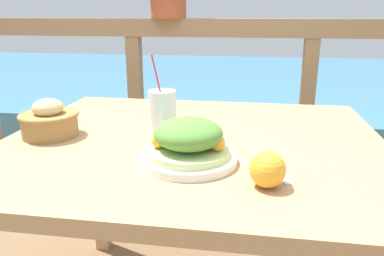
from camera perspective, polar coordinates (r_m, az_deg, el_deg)
patio_table at (r=1.16m, az=0.20°, el=-5.61°), size 1.13×0.98×0.73m
railing_fence at (r=1.98m, az=4.11°, el=7.47°), size 2.80×0.08×1.07m
sea_backdrop at (r=4.54m, az=6.68°, el=5.62°), size 12.00×4.00×0.38m
salad_plate at (r=0.93m, az=-0.55°, el=-2.45°), size 0.25×0.25×0.12m
drink_glass at (r=1.09m, az=-4.53°, el=1.84°), size 0.08×0.08×0.25m
bread_basket at (r=1.22m, az=-20.91°, el=1.06°), size 0.18×0.18×0.12m
fork at (r=0.93m, az=10.00°, el=-6.00°), size 0.02×0.18×0.00m
knife at (r=0.93m, az=13.16°, el=-6.03°), size 0.04×0.18×0.00m
orange_near_basket at (r=0.83m, az=11.44°, el=-6.26°), size 0.08×0.08×0.08m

